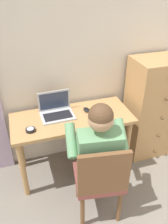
{
  "coord_description": "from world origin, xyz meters",
  "views": [
    {
      "loc": [
        -0.85,
        -0.07,
        2.04
      ],
      "look_at": [
        -0.27,
        1.76,
        0.83
      ],
      "focal_mm": 36.86,
      "sensor_mm": 36.0,
      "label": 1
    }
  ],
  "objects_px": {
    "desk": "(72,126)",
    "laptop": "(56,111)",
    "computer_mouse": "(87,110)",
    "desk_clock": "(30,130)",
    "person_seated": "(96,149)",
    "dresser": "(152,108)",
    "chair": "(100,179)"
  },
  "relations": [
    {
      "from": "chair",
      "to": "person_seated",
      "type": "distance_m",
      "value": 0.26
    },
    {
      "from": "chair",
      "to": "person_seated",
      "type": "xyz_separation_m",
      "value": [
        0.02,
        0.18,
        0.18
      ]
    },
    {
      "from": "person_seated",
      "to": "desk_clock",
      "type": "distance_m",
      "value": 0.65
    },
    {
      "from": "desk",
      "to": "laptop",
      "type": "bearing_deg",
      "value": 148.07
    },
    {
      "from": "dresser",
      "to": "desk_clock",
      "type": "xyz_separation_m",
      "value": [
        -1.44,
        -0.19,
        0.13
      ]
    },
    {
      "from": "dresser",
      "to": "laptop",
      "type": "relative_size",
      "value": 3.54
    },
    {
      "from": "laptop",
      "to": "desk_clock",
      "type": "xyz_separation_m",
      "value": [
        -0.29,
        -0.21,
        -0.04
      ]
    },
    {
      "from": "chair",
      "to": "desk_clock",
      "type": "bearing_deg",
      "value": 132.82
    },
    {
      "from": "chair",
      "to": "computer_mouse",
      "type": "xyz_separation_m",
      "value": [
        0.11,
        0.73,
        0.26
      ]
    },
    {
      "from": "desk",
      "to": "dresser",
      "type": "bearing_deg",
      "value": 3.91
    },
    {
      "from": "computer_mouse",
      "to": "chair",
      "type": "bearing_deg",
      "value": -109.73
    },
    {
      "from": "chair",
      "to": "dresser",
      "type": "bearing_deg",
      "value": 38.07
    },
    {
      "from": "desk",
      "to": "desk_clock",
      "type": "xyz_separation_m",
      "value": [
        -0.44,
        -0.12,
        0.13
      ]
    },
    {
      "from": "computer_mouse",
      "to": "desk_clock",
      "type": "xyz_separation_m",
      "value": [
        -0.62,
        -0.18,
        -0.0
      ]
    },
    {
      "from": "chair",
      "to": "laptop",
      "type": "bearing_deg",
      "value": 105.63
    },
    {
      "from": "laptop",
      "to": "desk",
      "type": "bearing_deg",
      "value": -31.93
    },
    {
      "from": "desk_clock",
      "to": "desk",
      "type": "bearing_deg",
      "value": 15.38
    },
    {
      "from": "chair",
      "to": "computer_mouse",
      "type": "distance_m",
      "value": 0.78
    },
    {
      "from": "desk_clock",
      "to": "computer_mouse",
      "type": "bearing_deg",
      "value": 16.42
    },
    {
      "from": "chair",
      "to": "desk_clock",
      "type": "height_order",
      "value": "chair"
    },
    {
      "from": "person_seated",
      "to": "desk_clock",
      "type": "bearing_deg",
      "value": 145.54
    },
    {
      "from": "dresser",
      "to": "computer_mouse",
      "type": "bearing_deg",
      "value": -179.53
    },
    {
      "from": "laptop",
      "to": "person_seated",
      "type": "bearing_deg",
      "value": -67.61
    },
    {
      "from": "chair",
      "to": "laptop",
      "type": "xyz_separation_m",
      "value": [
        -0.21,
        0.75,
        0.29
      ]
    },
    {
      "from": "person_seated",
      "to": "laptop",
      "type": "bearing_deg",
      "value": 112.39
    },
    {
      "from": "person_seated",
      "to": "desk",
      "type": "bearing_deg",
      "value": 100.94
    },
    {
      "from": "chair",
      "to": "laptop",
      "type": "height_order",
      "value": "laptop"
    },
    {
      "from": "dresser",
      "to": "person_seated",
      "type": "height_order",
      "value": "dresser"
    },
    {
      "from": "computer_mouse",
      "to": "desk_clock",
      "type": "relative_size",
      "value": 1.11
    },
    {
      "from": "desk",
      "to": "dresser",
      "type": "relative_size",
      "value": 1.02
    },
    {
      "from": "desk",
      "to": "laptop",
      "type": "relative_size",
      "value": 3.6
    },
    {
      "from": "desk_clock",
      "to": "person_seated",
      "type": "bearing_deg",
      "value": -34.46
    }
  ]
}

